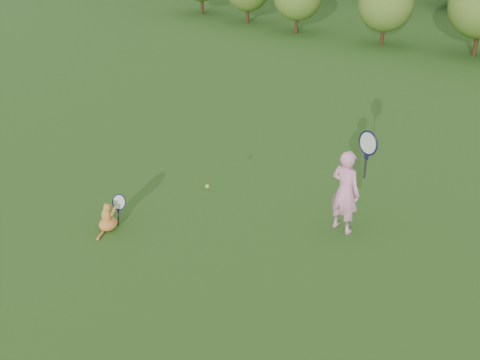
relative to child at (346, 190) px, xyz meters
The scene contains 5 objects.
ground 2.39m from the child, 139.40° to the right, with size 100.00×100.00×0.00m, color #225016.
shrub_row 11.67m from the child, 98.54° to the left, with size 28.00×3.00×2.80m, color #547725, non-canonical shape.
child is the anchor object (origin of this frame).
cat 3.76m from the child, 143.62° to the right, with size 0.35×0.68×0.62m.
tennis_ball 2.15m from the child, 146.77° to the right, with size 0.06×0.06×0.06m.
Camera 1 is at (4.73, -5.25, 4.72)m, focal length 40.00 mm.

